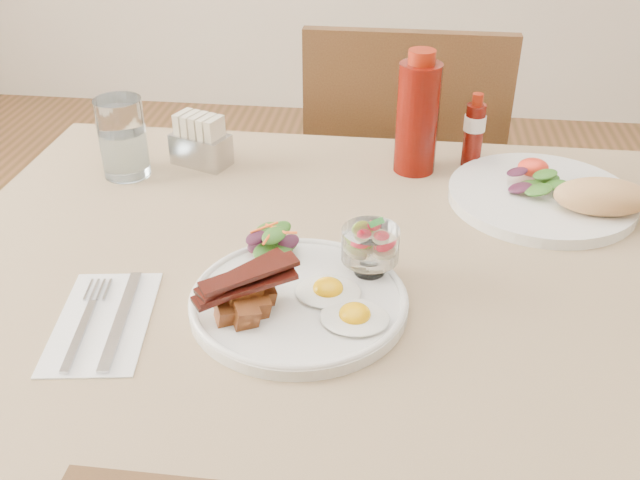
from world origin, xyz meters
The scene contains 13 objects.
table centered at (0.00, 0.00, 0.66)m, with size 1.33×0.88×0.75m.
chair_far centered at (0.00, 0.66, 0.52)m, with size 0.42×0.42×0.93m.
main_plate centered at (-0.12, -0.11, 0.76)m, with size 0.28×0.28×0.02m, color white.
fried_eggs centered at (-0.07, -0.13, 0.77)m, with size 0.14×0.15×0.02m.
bacon_potato_pile centered at (-0.18, -0.15, 0.80)m, with size 0.13×0.11×0.06m.
side_salad centered at (-0.17, -0.02, 0.79)m, with size 0.08×0.08×0.04m.
fruit_cup centered at (-0.04, -0.04, 0.81)m, with size 0.08×0.08×0.08m.
second_plate centered at (0.24, 0.20, 0.77)m, with size 0.30×0.30×0.08m.
ketchup_bottle centered at (0.02, 0.31, 0.85)m, with size 0.09×0.09×0.21m.
hot_sauce_bottle centered at (0.12, 0.34, 0.82)m, with size 0.05×0.05×0.13m.
sugar_caddy centered at (-0.36, 0.29, 0.79)m, with size 0.11×0.09×0.09m.
water_glass centered at (-0.47, 0.23, 0.81)m, with size 0.08×0.08×0.14m.
napkin_cutlery centered at (-0.36, -0.17, 0.75)m, with size 0.14×0.22×0.01m.
Camera 1 is at (-0.00, -0.84, 1.31)m, focal length 40.00 mm.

